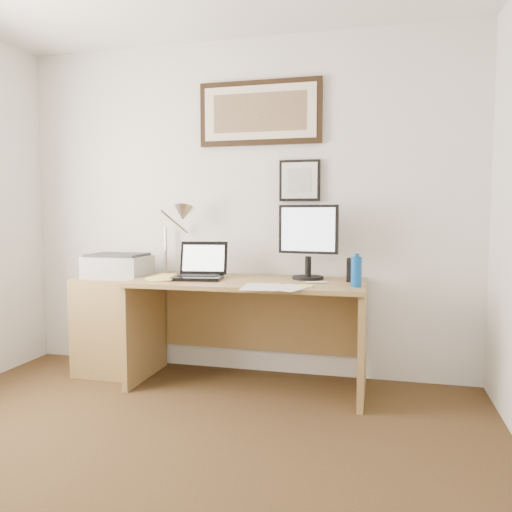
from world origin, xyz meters
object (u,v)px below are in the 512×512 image
(lcd_monitor, at_px, (308,238))
(printer, at_px, (118,266))
(desk, at_px, (251,312))
(laptop, at_px, (200,270))
(water_bottle, at_px, (356,272))
(side_cabinet, at_px, (113,325))
(book, at_px, (154,277))

(lcd_monitor, relative_size, printer, 1.18)
(desk, distance_m, laptop, 0.47)
(water_bottle, xyz_separation_m, printer, (-1.77, 0.21, -0.03))
(desk, bearing_deg, printer, -179.40)
(side_cabinet, height_order, printer, printer)
(book, xyz_separation_m, desk, (0.67, 0.15, -0.25))
(printer, bearing_deg, desk, 0.60)
(side_cabinet, relative_size, water_bottle, 3.83)
(printer, bearing_deg, laptop, -5.91)
(side_cabinet, relative_size, laptop, 1.97)
(lcd_monitor, bearing_deg, book, -168.56)
(side_cabinet, relative_size, desk, 0.46)
(laptop, relative_size, printer, 0.84)
(desk, bearing_deg, lcd_monitor, 10.12)
(lcd_monitor, bearing_deg, water_bottle, -40.48)
(book, distance_m, lcd_monitor, 1.12)
(side_cabinet, height_order, lcd_monitor, lcd_monitor)
(book, bearing_deg, water_bottle, -3.23)
(side_cabinet, distance_m, printer, 0.46)
(side_cabinet, xyz_separation_m, water_bottle, (1.81, -0.19, 0.48))
(side_cabinet, height_order, laptop, laptop)
(water_bottle, height_order, laptop, laptop)
(book, relative_size, lcd_monitor, 0.52)
(desk, bearing_deg, water_bottle, -16.97)
(laptop, relative_size, lcd_monitor, 0.71)
(desk, height_order, printer, printer)
(laptop, xyz_separation_m, lcd_monitor, (0.75, 0.15, 0.23))
(side_cabinet, xyz_separation_m, lcd_monitor, (1.46, 0.11, 0.68))
(side_cabinet, relative_size, book, 2.72)
(laptop, bearing_deg, water_bottle, -7.52)
(desk, distance_m, lcd_monitor, 0.66)
(printer, bearing_deg, side_cabinet, -146.17)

